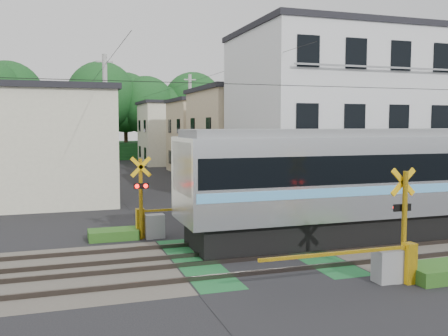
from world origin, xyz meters
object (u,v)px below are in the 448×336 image
object	(u,v)px
crossing_signal_near	(392,257)
crossing_signal_far	(152,219)
apartment_block	(333,117)
pedestrian	(114,160)

from	to	relation	value
crossing_signal_near	crossing_signal_far	distance (m)	8.95
crossing_signal_far	apartment_block	world-z (taller)	apartment_block
apartment_block	pedestrian	size ratio (longest dim) A/B	6.53
pedestrian	crossing_signal_near	bearing A→B (deg)	91.38
apartment_block	pedestrian	distance (m)	27.75
crossing_signal_near	pedestrian	xyz separation A→B (m)	(-3.37, 39.00, 0.07)
pedestrian	crossing_signal_far	bearing A→B (deg)	83.19
crossing_signal_near	crossing_signal_far	bearing A→B (deg)	125.29
apartment_block	pedestrian	world-z (taller)	apartment_block
crossing_signal_far	apartment_block	size ratio (longest dim) A/B	0.46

